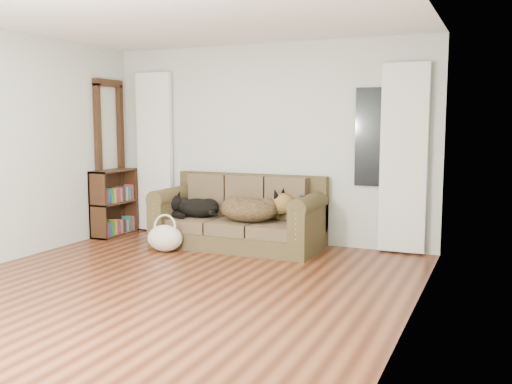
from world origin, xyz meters
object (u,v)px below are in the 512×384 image
at_px(dog_black_lab, 195,207).
at_px(bookshelf, 114,200).
at_px(dog_shepherd, 253,210).
at_px(tote_bag, 165,239).
at_px(sofa, 238,212).

xyz_separation_m(dog_black_lab, bookshelf, (-1.31, 0.01, 0.02)).
relative_size(dog_black_lab, dog_shepherd, 0.77).
height_order(tote_bag, bookshelf, bookshelf).
distance_m(dog_black_lab, tote_bag, 0.67).
bearing_deg(bookshelf, tote_bag, -18.49).
xyz_separation_m(sofa, dog_shepherd, (0.24, -0.05, 0.04)).
relative_size(dog_shepherd, tote_bag, 1.69).
bearing_deg(dog_black_lab, tote_bag, -98.13).
relative_size(dog_black_lab, bookshelf, 0.64).
height_order(sofa, tote_bag, sofa).
distance_m(dog_black_lab, dog_shepherd, 0.84).
bearing_deg(sofa, dog_shepherd, -12.23).
relative_size(sofa, tote_bag, 4.68).
bearing_deg(dog_black_lab, bookshelf, -178.48).
relative_size(tote_bag, bookshelf, 0.49).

